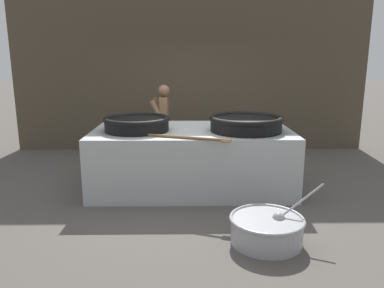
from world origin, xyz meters
TOP-DOWN VIEW (x-y plane):
  - ground_plane at (0.00, 0.00)m, footprint 60.00×60.00m
  - back_wall at (0.00, 2.68)m, footprint 7.77×0.24m
  - hearth_platform at (0.00, 0.00)m, footprint 3.07×1.63m
  - giant_wok_near at (-0.84, -0.11)m, footprint 1.01×1.01m
  - giant_wok_far at (0.82, -0.16)m, footprint 1.12×1.12m
  - stirring_paddle at (-0.05, -0.73)m, footprint 1.24×0.49m
  - cook at (-0.51, 1.24)m, footprint 0.36×0.56m
  - prep_bowl_vegetables at (0.81, -1.88)m, footprint 1.08×0.84m

SIDE VIEW (x-z plane):
  - ground_plane at x=0.00m, z-range 0.00..0.00m
  - prep_bowl_vegetables at x=0.81m, z-range -0.16..0.50m
  - hearth_platform at x=0.00m, z-range 0.00..0.95m
  - cook at x=-0.51m, z-range 0.06..1.62m
  - stirring_paddle at x=-0.05m, z-range 0.95..0.99m
  - giant_wok_near at x=-0.84m, z-range 0.96..1.18m
  - giant_wok_far at x=0.82m, z-range 0.96..1.20m
  - back_wall at x=0.00m, z-range 0.00..4.35m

